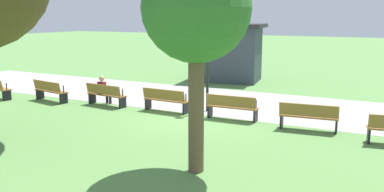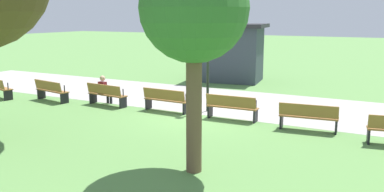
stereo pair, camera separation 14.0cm
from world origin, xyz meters
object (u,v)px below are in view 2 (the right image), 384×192
at_px(bench_1, 51,90).
at_px(bench_4, 232,107).
at_px(bench_3, 166,100).
at_px(bench_2, 106,94).
at_px(bench_5, 308,116).
at_px(kiosk, 231,52).
at_px(lamp_post, 208,39).
at_px(tree_3, 194,10).
at_px(person_seated, 104,89).

distance_m(bench_1, bench_4, 8.02).
xyz_separation_m(bench_1, bench_3, (5.32, 0.57, 0.00)).
xyz_separation_m(bench_1, bench_4, (8.00, 0.57, 0.00)).
distance_m(bench_2, bench_4, 5.35).
relative_size(bench_4, bench_5, 0.99).
bearing_deg(bench_2, kiosk, 83.66).
relative_size(bench_2, bench_3, 1.01).
bearing_deg(bench_1, bench_4, 14.35).
relative_size(bench_1, bench_3, 1.02).
relative_size(bench_1, lamp_post, 0.48).
xyz_separation_m(bench_1, bench_5, (10.67, 0.38, 0.00)).
xyz_separation_m(bench_1, tree_3, (9.11, -4.35, 3.22)).
height_order(bench_4, kiosk, kiosk).
distance_m(bench_2, bench_5, 8.02).
distance_m(bench_1, bench_3, 5.35).
distance_m(bench_3, tree_3, 6.99).
xyz_separation_m(person_seated, tree_3, (6.69, -4.90, 3.06)).
height_order(bench_1, person_seated, person_seated).
relative_size(bench_3, lamp_post, 0.47).
height_order(bench_2, bench_3, same).
height_order(bench_3, person_seated, person_seated).
bearing_deg(tree_3, bench_1, 154.48).
bearing_deg(bench_2, person_seated, 149.88).
bearing_deg(bench_1, bench_3, 16.39).
bearing_deg(bench_3, tree_3, -50.36).
distance_m(bench_2, lamp_post, 4.71).
relative_size(tree_3, kiosk, 1.21).
height_order(bench_2, bench_5, same).
xyz_separation_m(bench_2, bench_5, (8.02, 0.00, 0.00)).
height_order(tree_3, kiosk, tree_3).
bearing_deg(tree_3, kiosk, 109.33).
distance_m(person_seated, lamp_post, 4.81).
relative_size(bench_3, person_seated, 1.51).
distance_m(bench_2, tree_3, 8.63).
bearing_deg(bench_1, tree_3, -15.26).
relative_size(tree_3, lamp_post, 1.27).
bearing_deg(tree_3, bench_3, 127.59).
distance_m(bench_4, bench_5, 2.68).
bearing_deg(tree_3, bench_5, 71.74).
distance_m(bench_1, person_seated, 2.49).
distance_m(bench_3, bench_4, 2.68).
height_order(bench_4, lamp_post, lamp_post).
height_order(bench_5, tree_3, tree_3).
relative_size(bench_5, kiosk, 0.45).
bearing_deg(bench_2, bench_5, 6.16).
xyz_separation_m(bench_1, bench_2, (2.65, 0.38, 0.00)).
relative_size(bench_5, tree_3, 0.37).
xyz_separation_m(bench_2, kiosk, (1.86, 8.38, 1.12)).
xyz_separation_m(bench_3, bench_4, (2.68, 0.00, 0.00)).
relative_size(bench_3, bench_4, 1.00).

